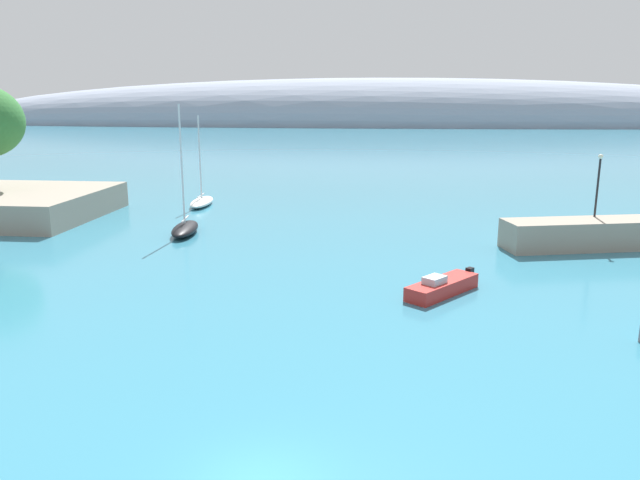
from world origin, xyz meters
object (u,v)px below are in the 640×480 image
(sailboat_black_mid_mooring, at_px, (185,228))
(harbor_lamp_post, at_px, (598,179))
(sailboat_white_near_shore, at_px, (202,201))
(motorboat_red_alongside_breakwater, at_px, (442,286))

(sailboat_black_mid_mooring, xyz_separation_m, harbor_lamp_post, (32.28, -0.18, 4.50))
(sailboat_white_near_shore, xyz_separation_m, harbor_lamp_post, (34.94, -13.64, 4.57))
(sailboat_black_mid_mooring, bearing_deg, sailboat_white_near_shore, -175.94)
(sailboat_white_near_shore, height_order, motorboat_red_alongside_breakwater, sailboat_white_near_shore)
(sailboat_black_mid_mooring, height_order, harbor_lamp_post, sailboat_black_mid_mooring)
(sailboat_white_near_shore, height_order, harbor_lamp_post, sailboat_white_near_shore)
(sailboat_black_mid_mooring, relative_size, motorboat_red_alongside_breakwater, 2.07)
(sailboat_black_mid_mooring, bearing_deg, motorboat_red_alongside_breakwater, 48.08)
(sailboat_white_near_shore, relative_size, motorboat_red_alongside_breakwater, 1.82)
(sailboat_white_near_shore, distance_m, motorboat_red_alongside_breakwater, 35.19)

